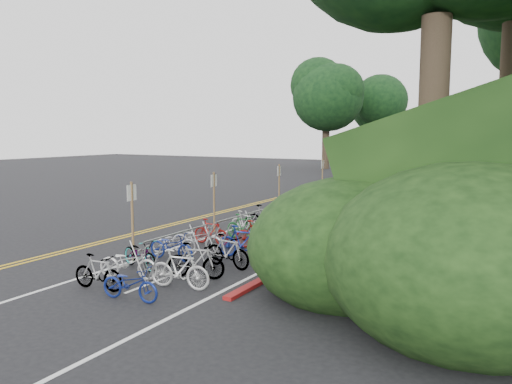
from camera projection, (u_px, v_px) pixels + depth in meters
ground at (116, 256)px, 16.75m from camera, size 120.00×120.00×0.00m
road_markings at (272, 214)px, 25.18m from camera, size 7.47×80.00×0.01m
red_curb at (381, 216)px, 24.36m from camera, size 0.25×28.00×0.10m
bike_rack_front at (177, 244)px, 14.57m from camera, size 1.16×2.91×1.21m
bike_racks_rest at (336, 194)px, 26.45m from camera, size 1.14×23.00×1.17m
signpost_near at (132, 217)px, 15.75m from camera, size 0.08×0.40×2.58m
signposts_rest at (303, 180)px, 28.41m from camera, size 0.08×18.40×2.50m
bike_front at (174, 242)px, 17.05m from camera, size 1.11×1.60×0.80m
bike_valet at (218, 241)px, 16.69m from camera, size 3.21×11.58×1.08m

